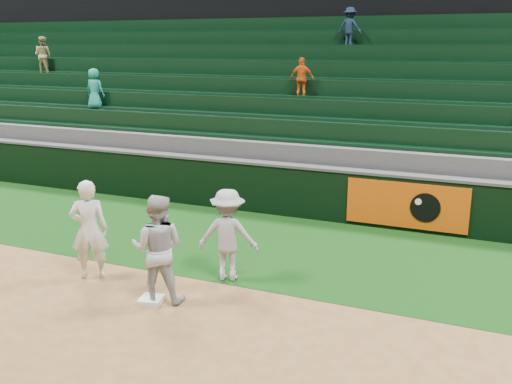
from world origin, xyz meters
TOP-DOWN VIEW (x-y plane):
  - ground at (0.00, 0.00)m, footprint 70.00×70.00m
  - foul_grass at (0.00, 3.00)m, footprint 36.00×4.20m
  - first_base at (-0.14, -0.19)m, footprint 0.43×0.43m
  - first_baseman at (-1.66, 0.27)m, footprint 0.77×0.68m
  - baserunner at (-0.06, -0.07)m, footprint 1.01×0.88m
  - base_coach at (0.59, 1.12)m, footprint 1.16×0.84m
  - field_wall at (0.03, 5.20)m, footprint 36.00×0.45m
  - stadium_seating at (-0.00, 8.97)m, footprint 36.00×5.95m

SIDE VIEW (x-z plane):
  - ground at x=0.00m, z-range 0.00..0.00m
  - foul_grass at x=0.00m, z-range 0.00..0.01m
  - first_base at x=-0.14m, z-range 0.00..0.08m
  - field_wall at x=0.03m, z-range 0.01..1.26m
  - base_coach at x=0.59m, z-range 0.01..1.62m
  - baserunner at x=-0.06m, z-range 0.00..1.75m
  - first_baseman at x=-1.66m, z-range 0.00..1.76m
  - stadium_seating at x=0.00m, z-range -0.83..4.23m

